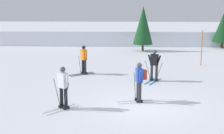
{
  "coord_description": "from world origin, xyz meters",
  "views": [
    {
      "loc": [
        -0.79,
        -12.22,
        4.12
      ],
      "look_at": [
        -1.44,
        3.4,
        0.9
      ],
      "focal_mm": 49.51,
      "sensor_mm": 36.0,
      "label": 1
    }
  ],
  "objects_px": {
    "conifer_far_left": "(143,25)",
    "conifer_far_right": "(223,27)",
    "skier_orange": "(84,59)",
    "skier_blue": "(140,80)",
    "skier_black": "(154,64)",
    "trail_marker_pole": "(202,48)",
    "skier_white": "(63,87)"
  },
  "relations": [
    {
      "from": "skier_black",
      "to": "skier_white",
      "type": "relative_size",
      "value": 1.0
    },
    {
      "from": "trail_marker_pole",
      "to": "conifer_far_left",
      "type": "distance_m",
      "value": 7.35
    },
    {
      "from": "skier_orange",
      "to": "trail_marker_pole",
      "type": "relative_size",
      "value": 0.72
    },
    {
      "from": "skier_black",
      "to": "conifer_far_left",
      "type": "distance_m",
      "value": 10.88
    },
    {
      "from": "skier_blue",
      "to": "skier_black",
      "type": "height_order",
      "value": "same"
    },
    {
      "from": "skier_blue",
      "to": "trail_marker_pole",
      "type": "height_order",
      "value": "trail_marker_pole"
    },
    {
      "from": "skier_black",
      "to": "trail_marker_pole",
      "type": "relative_size",
      "value": 0.72
    },
    {
      "from": "skier_orange",
      "to": "skier_black",
      "type": "height_order",
      "value": "same"
    },
    {
      "from": "trail_marker_pole",
      "to": "skier_white",
      "type": "bearing_deg",
      "value": -129.72
    },
    {
      "from": "conifer_far_right",
      "to": "conifer_far_left",
      "type": "bearing_deg",
      "value": -163.79
    },
    {
      "from": "skier_orange",
      "to": "conifer_far_right",
      "type": "bearing_deg",
      "value": 44.75
    },
    {
      "from": "skier_blue",
      "to": "conifer_far_right",
      "type": "xyz_separation_m",
      "value": [
        8.53,
        16.67,
        1.0
      ]
    },
    {
      "from": "skier_blue",
      "to": "skier_black",
      "type": "relative_size",
      "value": 1.0
    },
    {
      "from": "skier_blue",
      "to": "skier_white",
      "type": "xyz_separation_m",
      "value": [
        -3.05,
        -1.01,
        -0.04
      ]
    },
    {
      "from": "skier_black",
      "to": "skier_white",
      "type": "distance_m",
      "value": 6.16
    },
    {
      "from": "skier_black",
      "to": "skier_white",
      "type": "xyz_separation_m",
      "value": [
        -4.01,
        -4.68,
        0.0
      ]
    },
    {
      "from": "skier_orange",
      "to": "skier_white",
      "type": "distance_m",
      "value": 6.2
    },
    {
      "from": "skier_blue",
      "to": "skier_white",
      "type": "height_order",
      "value": "same"
    },
    {
      "from": "conifer_far_left",
      "to": "skier_blue",
      "type": "bearing_deg",
      "value": -93.77
    },
    {
      "from": "skier_orange",
      "to": "skier_blue",
      "type": "distance_m",
      "value": 6.02
    },
    {
      "from": "conifer_far_left",
      "to": "conifer_far_right",
      "type": "height_order",
      "value": "conifer_far_left"
    },
    {
      "from": "skier_blue",
      "to": "skier_black",
      "type": "distance_m",
      "value": 3.79
    },
    {
      "from": "skier_white",
      "to": "conifer_far_left",
      "type": "bearing_deg",
      "value": 75.48
    },
    {
      "from": "skier_orange",
      "to": "skier_black",
      "type": "relative_size",
      "value": 1.0
    },
    {
      "from": "skier_white",
      "to": "skier_blue",
      "type": "bearing_deg",
      "value": 18.3
    },
    {
      "from": "skier_white",
      "to": "skier_orange",
      "type": "bearing_deg",
      "value": 89.96
    },
    {
      "from": "skier_black",
      "to": "skier_white",
      "type": "height_order",
      "value": "same"
    },
    {
      "from": "skier_black",
      "to": "conifer_far_left",
      "type": "relative_size",
      "value": 0.44
    },
    {
      "from": "skier_black",
      "to": "conifer_far_right",
      "type": "height_order",
      "value": "conifer_far_right"
    },
    {
      "from": "trail_marker_pole",
      "to": "skier_orange",
      "type": "bearing_deg",
      "value": -158.73
    },
    {
      "from": "conifer_far_left",
      "to": "conifer_far_right",
      "type": "relative_size",
      "value": 1.18
    },
    {
      "from": "skier_white",
      "to": "conifer_far_right",
      "type": "distance_m",
      "value": 21.16
    }
  ]
}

